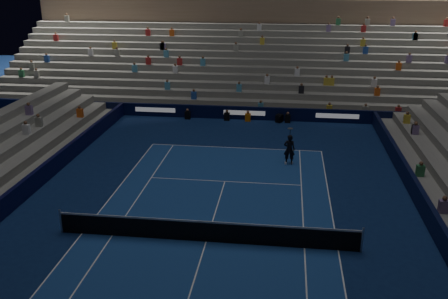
% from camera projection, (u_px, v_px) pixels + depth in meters
% --- Properties ---
extents(ground, '(90.00, 90.00, 0.00)m').
position_uv_depth(ground, '(206.00, 242.00, 20.91)').
color(ground, '#0C1D49').
rests_on(ground, ground).
extents(court_surface, '(10.97, 23.77, 0.01)m').
position_uv_depth(court_surface, '(206.00, 242.00, 20.91)').
color(court_surface, navy).
rests_on(court_surface, ground).
extents(sponsor_barrier_far, '(44.00, 0.25, 1.00)m').
position_uv_depth(sponsor_barrier_far, '(244.00, 113.00, 37.99)').
color(sponsor_barrier_far, black).
rests_on(sponsor_barrier_far, ground).
extents(sponsor_barrier_east, '(0.25, 37.00, 1.00)m').
position_uv_depth(sponsor_barrier_east, '(447.00, 247.00, 19.59)').
color(sponsor_barrier_east, black).
rests_on(sponsor_barrier_east, ground).
extents(grandstand_main, '(44.00, 15.20, 11.20)m').
position_uv_depth(grandstand_main, '(254.00, 56.00, 45.78)').
color(grandstand_main, slate).
rests_on(grandstand_main, ground).
extents(tennis_net, '(12.90, 0.10, 1.10)m').
position_uv_depth(tennis_net, '(206.00, 231.00, 20.74)').
color(tennis_net, '#B2B2B7').
rests_on(tennis_net, ground).
extents(tennis_player, '(0.68, 0.46, 1.82)m').
position_uv_depth(tennis_player, '(289.00, 149.00, 29.06)').
color(tennis_player, black).
rests_on(tennis_player, ground).
extents(broadcast_camera, '(0.62, 0.97, 0.59)m').
position_uv_depth(broadcast_camera, '(279.00, 118.00, 37.32)').
color(broadcast_camera, black).
rests_on(broadcast_camera, ground).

